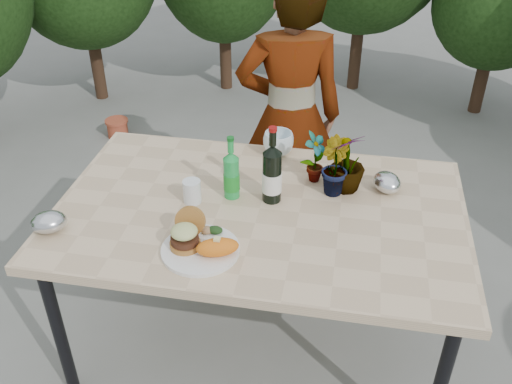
% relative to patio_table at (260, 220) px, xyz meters
% --- Properties ---
extents(ground, '(80.00, 80.00, 0.00)m').
position_rel_patio_table_xyz_m(ground, '(0.00, 0.00, -0.69)').
color(ground, slate).
rests_on(ground, ground).
extents(patio_table, '(1.60, 1.00, 0.75)m').
position_rel_patio_table_xyz_m(patio_table, '(0.00, 0.00, 0.00)').
color(patio_table, '#D1B38B').
rests_on(patio_table, ground).
extents(dinner_plate, '(0.28, 0.28, 0.01)m').
position_rel_patio_table_xyz_m(dinner_plate, '(-0.16, -0.30, 0.06)').
color(dinner_plate, white).
rests_on(dinner_plate, patio_table).
extents(burger_stack, '(0.11, 0.16, 0.11)m').
position_rel_patio_table_xyz_m(burger_stack, '(-0.21, -0.28, 0.12)').
color(burger_stack, '#B7722D').
rests_on(burger_stack, dinner_plate).
extents(sweet_potato, '(0.17, 0.12, 0.06)m').
position_rel_patio_table_xyz_m(sweet_potato, '(-0.09, -0.32, 0.10)').
color(sweet_potato, orange).
rests_on(sweet_potato, dinner_plate).
extents(grilled_veg, '(0.08, 0.05, 0.03)m').
position_rel_patio_table_xyz_m(grilled_veg, '(-0.14, -0.20, 0.09)').
color(grilled_veg, olive).
rests_on(grilled_veg, dinner_plate).
extents(wine_bottle, '(0.08, 0.08, 0.32)m').
position_rel_patio_table_xyz_m(wine_bottle, '(0.04, 0.07, 0.18)').
color(wine_bottle, black).
rests_on(wine_bottle, patio_table).
extents(sparkling_water, '(0.07, 0.07, 0.27)m').
position_rel_patio_table_xyz_m(sparkling_water, '(-0.13, 0.06, 0.16)').
color(sparkling_water, green).
rests_on(sparkling_water, patio_table).
extents(plastic_cup, '(0.07, 0.07, 0.09)m').
position_rel_patio_table_xyz_m(plastic_cup, '(-0.27, -0.00, 0.10)').
color(plastic_cup, white).
rests_on(plastic_cup, patio_table).
extents(seedling_left, '(0.13, 0.14, 0.22)m').
position_rel_patio_table_xyz_m(seedling_left, '(0.19, 0.24, 0.17)').
color(seedling_left, '#24521C').
rests_on(seedling_left, patio_table).
extents(seedling_mid, '(0.15, 0.16, 0.24)m').
position_rel_patio_table_xyz_m(seedling_mid, '(0.27, 0.17, 0.18)').
color(seedling_mid, '#2C6021').
rests_on(seedling_mid, patio_table).
extents(seedling_right, '(0.20, 0.20, 0.25)m').
position_rel_patio_table_xyz_m(seedling_right, '(0.32, 0.20, 0.18)').
color(seedling_right, '#235A1E').
rests_on(seedling_right, patio_table).
extents(blue_bowl, '(0.16, 0.16, 0.11)m').
position_rel_patio_table_xyz_m(blue_bowl, '(0.01, 0.43, 0.11)').
color(blue_bowl, white).
rests_on(blue_bowl, patio_table).
extents(foil_packet_left, '(0.17, 0.15, 0.08)m').
position_rel_patio_table_xyz_m(foil_packet_left, '(-0.74, -0.28, 0.10)').
color(foil_packet_left, silver).
rests_on(foil_packet_left, patio_table).
extents(foil_packet_right, '(0.16, 0.17, 0.08)m').
position_rel_patio_table_xyz_m(foil_packet_right, '(0.49, 0.22, 0.10)').
color(foil_packet_right, silver).
rests_on(foil_packet_right, patio_table).
extents(person, '(0.61, 0.48, 1.50)m').
position_rel_patio_table_xyz_m(person, '(0.01, 0.81, 0.06)').
color(person, '#8E6447').
rests_on(person, ground).
extents(terracotta_pot, '(0.17, 0.17, 0.14)m').
position_rel_patio_table_xyz_m(terracotta_pot, '(-1.39, 1.75, -0.62)').
color(terracotta_pot, '#B5492E').
rests_on(terracotta_pot, ground).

